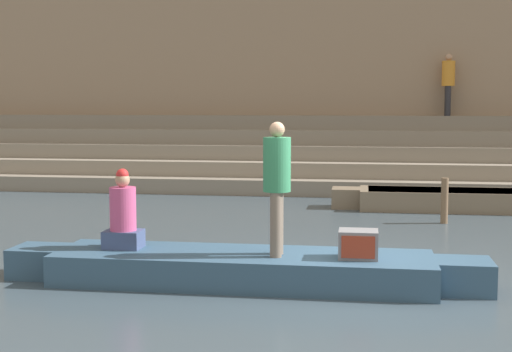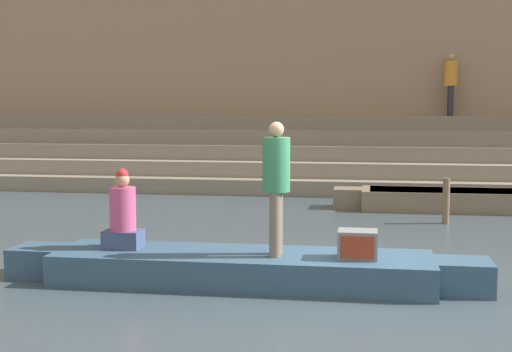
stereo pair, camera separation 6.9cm
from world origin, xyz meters
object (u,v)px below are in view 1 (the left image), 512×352
at_px(mooring_post, 445,201).
at_px(tv_set, 358,244).
at_px(person_rowing, 123,217).
at_px(person_on_steps, 448,80).
at_px(rowboat_main, 242,267).
at_px(moored_boat_shore, 462,199).
at_px(person_standing, 277,179).

bearing_deg(mooring_post, tv_set, -106.90).
relative_size(person_rowing, person_on_steps, 0.62).
xyz_separation_m(tv_set, mooring_post, (1.65, 5.42, -0.14)).
relative_size(rowboat_main, moored_boat_shore, 1.10).
bearing_deg(moored_boat_shore, mooring_post, -103.36).
bearing_deg(tv_set, person_rowing, -178.35).
xyz_separation_m(moored_boat_shore, person_on_steps, (0.13, 4.57, 2.80)).
bearing_deg(person_standing, rowboat_main, 169.45).
height_order(rowboat_main, person_on_steps, person_on_steps).
distance_m(person_standing, person_on_steps, 12.47).
xyz_separation_m(person_rowing, tv_set, (3.16, -0.18, -0.25)).
bearing_deg(moored_boat_shore, person_on_steps, 92.52).
height_order(person_standing, person_on_steps, person_on_steps).
relative_size(tv_set, moored_boat_shore, 0.09).
bearing_deg(mooring_post, person_on_steps, 83.60).
distance_m(rowboat_main, moored_boat_shore, 8.15).
bearing_deg(mooring_post, moored_boat_shore, 72.54).
xyz_separation_m(person_rowing, moored_boat_shore, (5.41, 7.15, -0.60)).
relative_size(person_standing, mooring_post, 1.90).
height_order(tv_set, mooring_post, mooring_post).
bearing_deg(person_on_steps, mooring_post, -158.10).
relative_size(tv_set, person_on_steps, 0.28).
relative_size(moored_boat_shore, person_on_steps, 3.32).
xyz_separation_m(rowboat_main, person_on_steps, (3.89, 11.80, 2.82)).
height_order(person_standing, tv_set, person_standing).
bearing_deg(tv_set, rowboat_main, -178.78).
height_order(rowboat_main, moored_boat_shore, moored_boat_shore).
bearing_deg(rowboat_main, person_rowing, 174.23).
relative_size(tv_set, mooring_post, 0.54).
relative_size(person_rowing, mooring_post, 1.20).
xyz_separation_m(person_rowing, mooring_post, (4.81, 5.24, -0.39)).
xyz_separation_m(rowboat_main, moored_boat_shore, (3.76, 7.23, 0.02)).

